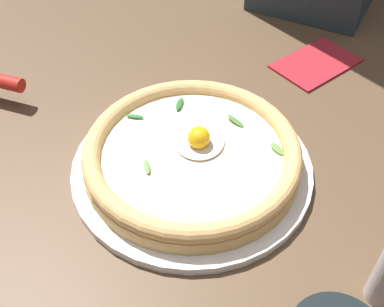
{
  "coord_description": "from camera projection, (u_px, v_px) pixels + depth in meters",
  "views": [
    {
      "loc": [
        0.4,
        0.09,
        0.47
      ],
      "look_at": [
        -0.03,
        -0.01,
        0.03
      ],
      "focal_mm": 44.96,
      "sensor_mm": 36.0,
      "label": 1
    }
  ],
  "objects": [
    {
      "name": "pizza",
      "position": [
        192.0,
        154.0,
        0.62
      ],
      "size": [
        0.28,
        0.28,
        0.05
      ],
      "color": "tan",
      "rests_on": "pizza_plate"
    },
    {
      "name": "folded_napkin",
      "position": [
        316.0,
        62.0,
        0.81
      ],
      "size": [
        0.17,
        0.16,
        0.01
      ],
      "primitive_type": "cube",
      "rotation": [
        0.0,
        0.0,
        5.61
      ],
      "color": "maroon",
      "rests_on": "ground"
    },
    {
      "name": "pizza_plate",
      "position": [
        192.0,
        167.0,
        0.64
      ],
      "size": [
        0.32,
        0.32,
        0.01
      ],
      "primitive_type": "cylinder",
      "color": "white",
      "rests_on": "ground"
    },
    {
      "name": "ground_plane",
      "position": [
        192.0,
        193.0,
        0.63
      ],
      "size": [
        2.4,
        2.4,
        0.03
      ],
      "primitive_type": "cube",
      "color": "brown",
      "rests_on": "ground"
    }
  ]
}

